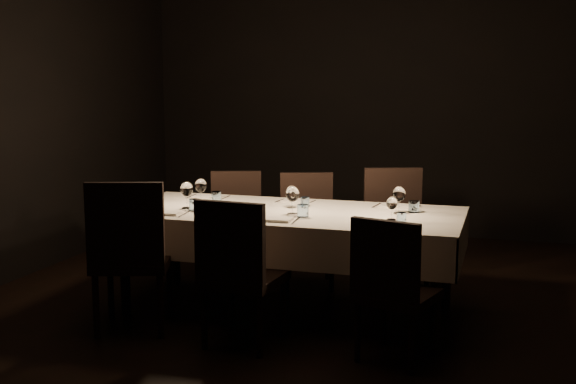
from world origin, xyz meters
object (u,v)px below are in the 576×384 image
(chair_near_right, at_px, (392,283))
(chair_far_right, at_px, (395,224))
(chair_far_center, at_px, (307,223))
(chair_near_center, at_px, (238,267))
(chair_near_left, at_px, (130,251))
(dining_table, at_px, (288,221))
(chair_far_left, at_px, (236,219))

(chair_near_right, distance_m, chair_far_right, 1.60)
(chair_far_center, bearing_deg, chair_near_right, -77.73)
(chair_near_center, bearing_deg, chair_near_left, 1.15)
(chair_near_left, bearing_deg, dining_table, -157.56)
(chair_near_left, height_order, chair_far_left, chair_near_left)
(dining_table, xyz_separation_m, chair_far_center, (-0.07, 0.78, -0.17))
(chair_near_center, xyz_separation_m, chair_far_left, (-0.64, 1.61, -0.03))
(chair_far_center, bearing_deg, chair_near_left, -137.32)
(chair_near_right, height_order, chair_far_left, chair_far_left)
(chair_near_right, bearing_deg, chair_near_center, 18.28)
(chair_near_right, bearing_deg, dining_table, -24.62)
(dining_table, xyz_separation_m, chair_near_right, (0.89, -0.78, -0.18))
(dining_table, distance_m, chair_far_left, 1.09)
(dining_table, distance_m, chair_far_center, 0.80)
(chair_far_right, bearing_deg, dining_table, -150.63)
(dining_table, distance_m, chair_near_center, 0.83)
(chair_near_right, xyz_separation_m, chair_far_center, (-0.96, 1.56, 0.01))
(chair_far_left, distance_m, chair_far_center, 0.65)
(chair_near_right, distance_m, chair_far_center, 1.83)
(chair_near_center, distance_m, chair_near_right, 0.97)
(dining_table, relative_size, chair_near_center, 2.59)
(chair_far_left, xyz_separation_m, chair_far_center, (0.65, -0.03, 0.01))
(chair_near_left, bearing_deg, chair_far_right, -153.00)
(dining_table, height_order, chair_far_left, chair_far_left)
(dining_table, height_order, chair_near_center, chair_near_center)
(dining_table, bearing_deg, chair_near_center, -95.75)
(chair_near_right, distance_m, chair_far_left, 2.26)
(chair_far_center, bearing_deg, chair_near_center, -109.84)
(dining_table, distance_m, chair_near_right, 1.20)
(chair_far_right, bearing_deg, chair_near_center, -135.78)
(dining_table, height_order, chair_far_right, chair_far_right)
(dining_table, relative_size, chair_far_right, 2.54)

